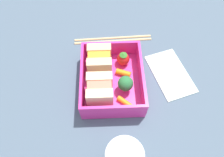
% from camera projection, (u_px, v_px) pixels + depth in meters
% --- Properties ---
extents(ground_plane, '(1.20, 1.20, 0.02)m').
position_uv_depth(ground_plane, '(112.00, 86.00, 0.54)').
color(ground_plane, '#485A6B').
extents(bento_tray, '(0.17, 0.14, 0.01)m').
position_uv_depth(bento_tray, '(112.00, 83.00, 0.52)').
color(bento_tray, '#E02F90').
rests_on(bento_tray, ground_plane).
extents(bento_rim, '(0.17, 0.14, 0.04)m').
position_uv_depth(bento_rim, '(112.00, 77.00, 0.50)').
color(bento_rim, '#E02F90').
rests_on(bento_rim, bento_tray).
extents(sandwich_left, '(0.06, 0.06, 0.06)m').
position_uv_depth(sandwich_left, '(100.00, 91.00, 0.47)').
color(sandwich_left, beige).
rests_on(sandwich_left, bento_tray).
extents(sandwich_center_left, '(0.06, 0.06, 0.06)m').
position_uv_depth(sandwich_center_left, '(100.00, 61.00, 0.51)').
color(sandwich_center_left, '#E1B683').
rests_on(sandwich_center_left, bento_tray).
extents(carrot_stick_left, '(0.04, 0.04, 0.01)m').
position_uv_depth(carrot_stick_left, '(127.00, 103.00, 0.48)').
color(carrot_stick_left, orange).
rests_on(carrot_stick_left, bento_tray).
extents(broccoli_floret, '(0.03, 0.03, 0.04)m').
position_uv_depth(broccoli_floret, '(125.00, 84.00, 0.49)').
color(broccoli_floret, '#87C667').
rests_on(broccoli_floret, bento_tray).
extents(carrot_stick_far_left, '(0.03, 0.04, 0.01)m').
position_uv_depth(carrot_stick_far_left, '(123.00, 73.00, 0.52)').
color(carrot_stick_far_left, orange).
rests_on(carrot_stick_far_left, bento_tray).
extents(strawberry_far_left, '(0.03, 0.03, 0.04)m').
position_uv_depth(strawberry_far_left, '(123.00, 59.00, 0.53)').
color(strawberry_far_left, red).
rests_on(strawberry_far_left, bento_tray).
extents(chopstick_pair, '(0.03, 0.21, 0.01)m').
position_uv_depth(chopstick_pair, '(113.00, 39.00, 0.60)').
color(chopstick_pair, tan).
rests_on(chopstick_pair, ground_plane).
extents(folded_napkin, '(0.15, 0.12, 0.00)m').
position_uv_depth(folded_napkin, '(170.00, 73.00, 0.54)').
color(folded_napkin, silver).
rests_on(folded_napkin, ground_plane).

